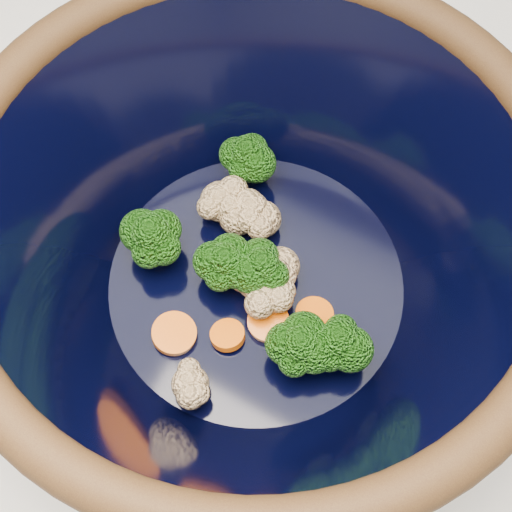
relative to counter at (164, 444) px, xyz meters
The scene contains 4 objects.
ground 0.45m from the counter, ahead, with size 3.00×3.00×0.00m, color #9E7A54.
counter is the anchor object (origin of this frame).
mixing_bowl 0.56m from the counter, 36.78° to the left, with size 0.48×0.48×0.17m.
vegetable_pile 0.53m from the counter, 37.45° to the left, with size 0.19×0.20×0.05m.
Camera 1 is at (0.21, -0.12, 1.42)m, focal length 50.00 mm.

